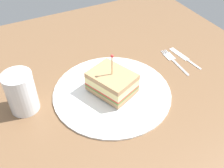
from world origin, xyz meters
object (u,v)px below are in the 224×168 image
(knife, at_px, (184,57))
(sandwich_half_center, at_px, (112,82))
(drink_glass, at_px, (22,94))
(fork, at_px, (172,59))
(plate, at_px, (112,92))

(knife, bearing_deg, sandwich_half_center, -170.94)
(sandwich_half_center, distance_m, drink_glass, 0.20)
(drink_glass, bearing_deg, knife, -0.73)
(sandwich_half_center, xyz_separation_m, fork, (0.22, 0.05, -0.03))
(plate, height_order, fork, plate)
(drink_glass, relative_size, knife, 0.81)
(plate, distance_m, sandwich_half_center, 0.03)
(drink_glass, distance_m, knife, 0.45)
(fork, xyz_separation_m, knife, (0.04, -0.01, 0.00))
(plate, xyz_separation_m, knife, (0.25, 0.04, -0.00))
(fork, bearing_deg, knife, -9.11)
(plate, bearing_deg, fork, 12.02)
(plate, relative_size, sandwich_half_center, 2.28)
(sandwich_half_center, xyz_separation_m, drink_glass, (-0.20, 0.05, 0.01))
(drink_glass, distance_m, fork, 0.42)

